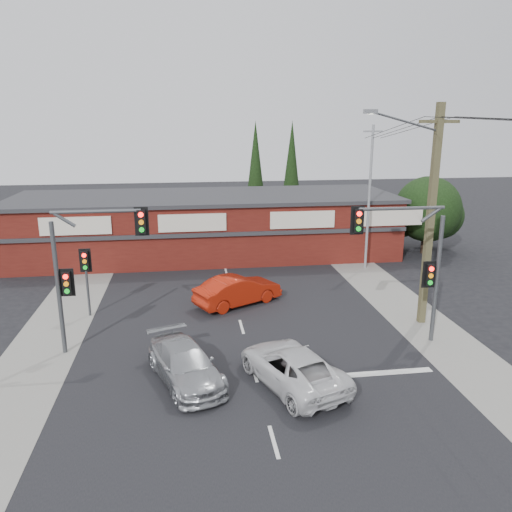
{
  "coord_description": "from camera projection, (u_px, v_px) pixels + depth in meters",
  "views": [
    {
      "loc": [
        -2.31,
        -17.71,
        9.26
      ],
      "look_at": [
        0.59,
        3.0,
        3.55
      ],
      "focal_mm": 35.0,
      "sensor_mm": 36.0,
      "label": 1
    }
  ],
  "objects": [
    {
      "name": "ground",
      "position": [
        252.0,
        363.0,
        19.67
      ],
      "size": [
        120.0,
        120.0,
        0.0
      ],
      "primitive_type": "plane",
      "color": "black",
      "rests_on": "ground"
    },
    {
      "name": "road_strip",
      "position": [
        238.0,
        315.0,
        24.44
      ],
      "size": [
        14.0,
        70.0,
        0.01
      ],
      "primitive_type": "cube",
      "color": "black",
      "rests_on": "ground"
    },
    {
      "name": "verge_left",
      "position": [
        58.0,
        325.0,
        23.3
      ],
      "size": [
        3.0,
        70.0,
        0.02
      ],
      "primitive_type": "cube",
      "color": "gray",
      "rests_on": "ground"
    },
    {
      "name": "verge_right",
      "position": [
        403.0,
        307.0,
        25.58
      ],
      "size": [
        3.0,
        70.0,
        0.02
      ],
      "primitive_type": "cube",
      "color": "gray",
      "rests_on": "ground"
    },
    {
      "name": "stop_line",
      "position": [
        349.0,
        375.0,
        18.7
      ],
      "size": [
        6.5,
        0.35,
        0.01
      ],
      "primitive_type": "cube",
      "color": "silver",
      "rests_on": "ground"
    },
    {
      "name": "white_suv",
      "position": [
        292.0,
        366.0,
        17.96
      ],
      "size": [
        3.84,
        5.43,
        1.37
      ],
      "primitive_type": "imported",
      "rotation": [
        0.0,
        0.0,
        3.49
      ],
      "color": "silver",
      "rests_on": "ground"
    },
    {
      "name": "silver_suv",
      "position": [
        185.0,
        364.0,
        18.16
      ],
      "size": [
        3.3,
        4.99,
        1.34
      ],
      "primitive_type": "imported",
      "rotation": [
        0.0,
        0.0,
        0.33
      ],
      "color": "#A4A6A9",
      "rests_on": "ground"
    },
    {
      "name": "red_sedan",
      "position": [
        238.0,
        290.0,
        25.77
      ],
      "size": [
        4.83,
        3.61,
        1.52
      ],
      "primitive_type": "imported",
      "rotation": [
        0.0,
        0.0,
        2.07
      ],
      "color": "#A91D0A",
      "rests_on": "ground"
    },
    {
      "name": "lane_dashes",
      "position": [
        233.0,
        295.0,
        27.21
      ],
      "size": [
        0.12,
        53.4,
        0.01
      ],
      "color": "silver",
      "rests_on": "ground"
    },
    {
      "name": "shop_building",
      "position": [
        206.0,
        224.0,
        35.2
      ],
      "size": [
        27.3,
        8.4,
        4.22
      ],
      "color": "#4C140F",
      "rests_on": "ground"
    },
    {
      "name": "tree_cluster",
      "position": [
        427.0,
        212.0,
        35.62
      ],
      "size": [
        5.9,
        5.1,
        5.5
      ],
      "color": "#2D2116",
      "rests_on": "ground"
    },
    {
      "name": "conifer_near",
      "position": [
        256.0,
        167.0,
        41.62
      ],
      "size": [
        1.8,
        1.8,
        9.25
      ],
      "color": "#2D2116",
      "rests_on": "ground"
    },
    {
      "name": "conifer_far",
      "position": [
        292.0,
        164.0,
        44.0
      ],
      "size": [
        1.8,
        1.8,
        9.25
      ],
      "color": "#2D2116",
      "rests_on": "ground"
    },
    {
      "name": "traffic_mast_left",
      "position": [
        84.0,
        260.0,
        19.68
      ],
      "size": [
        3.77,
        0.27,
        5.97
      ],
      "color": "#47494C",
      "rests_on": "ground"
    },
    {
      "name": "traffic_mast_right",
      "position": [
        413.0,
        254.0,
        20.5
      ],
      "size": [
        3.96,
        0.27,
        5.97
      ],
      "color": "#47494C",
      "rests_on": "ground"
    },
    {
      "name": "pedestal_signal",
      "position": [
        86.0,
        269.0,
        23.8
      ],
      "size": [
        0.55,
        0.27,
        3.38
      ],
      "color": "#47494C",
      "rests_on": "ground"
    },
    {
      "name": "utility_pole",
      "position": [
        428.0,
        210.0,
        22.22
      ],
      "size": [
        4.38,
        0.59,
        10.0
      ],
      "color": "brown",
      "rests_on": "ground"
    },
    {
      "name": "steel_pole",
      "position": [
        369.0,
        196.0,
        31.1
      ],
      "size": [
        1.2,
        0.16,
        9.0
      ],
      "color": "gray",
      "rests_on": "ground"
    }
  ]
}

